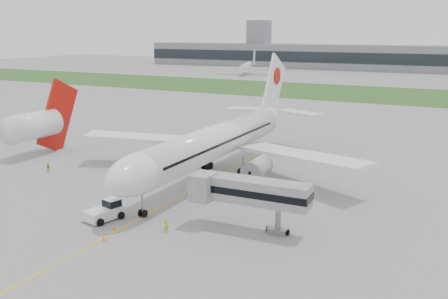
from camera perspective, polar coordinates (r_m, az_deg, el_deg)
The scene contains 14 objects.
ground at distance 73.63m, azimuth -2.37°, elevation -3.92°, with size 600.00×600.00×0.00m, color gray.
apron_markings at distance 69.53m, azimuth -4.39°, elevation -5.01°, with size 70.00×70.00×0.04m, color gold, non-canonical shape.
grass_strip at distance 185.78m, azimuth 16.12°, elevation 6.15°, with size 600.00×50.00×0.02m, color #2B4E1D.
terminal_building at distance 293.51m, azimuth 20.44°, elevation 9.72°, with size 320.00×22.30×14.00m.
control_tower at distance 319.31m, azimuth 3.96°, elevation 9.50°, with size 12.00×12.00×56.00m, color gray, non-canonical shape.
airliner at distance 76.32m, azimuth -0.63°, elevation 1.12°, with size 48.13×53.95×17.88m.
pushback_tug at distance 61.53m, azimuth -13.32°, elevation -6.81°, with size 3.88×4.91×2.27m.
jet_bridge at distance 55.53m, azimuth 2.64°, elevation -4.80°, with size 13.42×4.19×6.21m.
safety_cone_left at distance 58.36m, azimuth -12.49°, elevation -8.69°, with size 0.42×0.42×0.58m, color orange.
safety_cone_right at distance 55.72m, azimuth -13.60°, elevation -9.86°, with size 0.41×0.41×0.57m, color orange.
ground_crew_near at distance 56.61m, azimuth -6.63°, elevation -8.63°, with size 0.56×0.37×1.55m, color gold.
ground_crew_far at distance 83.48m, azimuth -19.42°, elevation -2.04°, with size 0.75×0.58×1.53m, color #83C621.
neighbor_aircraft at distance 95.30m, azimuth -20.72°, elevation 2.69°, with size 5.03×17.21×14.11m.
distant_aircraft_left at distance 256.33m, azimuth 2.50°, elevation 8.54°, with size 31.28×27.60×11.96m, color white, non-canonical shape.
Camera 1 is at (34.49, -61.22, 21.99)m, focal length 40.00 mm.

